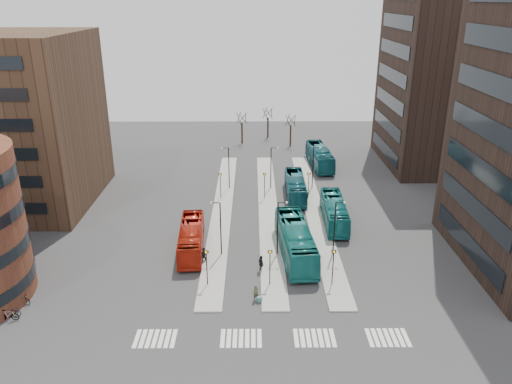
{
  "coord_description": "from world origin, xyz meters",
  "views": [
    {
      "loc": [
        -0.03,
        -29.49,
        25.95
      ],
      "look_at": [
        0.36,
        23.93,
        5.0
      ],
      "focal_mm": 35.0,
      "sensor_mm": 36.0,
      "label": 1
    }
  ],
  "objects_px": {
    "commuter_c": "(291,256)",
    "bicycle_mid": "(8,315)",
    "commuter_a": "(204,254)",
    "teal_bus_b": "(295,187)",
    "teal_bus_c": "(334,212)",
    "bicycle_far": "(21,298)",
    "red_bus": "(191,238)",
    "teal_bus_d": "(320,157)",
    "traveller": "(256,293)",
    "bicycle_near": "(13,311)",
    "suitcase": "(259,299)",
    "commuter_b": "(261,264)",
    "teal_bus_a": "(295,241)"
  },
  "relations": [
    {
      "from": "teal_bus_a",
      "to": "commuter_a",
      "type": "relative_size",
      "value": 8.08
    },
    {
      "from": "teal_bus_d",
      "to": "commuter_b",
      "type": "distance_m",
      "value": 35.25
    },
    {
      "from": "teal_bus_c",
      "to": "bicycle_far",
      "type": "xyz_separation_m",
      "value": [
        -30.93,
        -17.09,
        -0.99
      ]
    },
    {
      "from": "traveller",
      "to": "suitcase",
      "type": "bearing_deg",
      "value": -67.93
    },
    {
      "from": "traveller",
      "to": "commuter_c",
      "type": "relative_size",
      "value": 0.96
    },
    {
      "from": "teal_bus_d",
      "to": "bicycle_mid",
      "type": "distance_m",
      "value": 52.61
    },
    {
      "from": "red_bus",
      "to": "teal_bus_d",
      "type": "bearing_deg",
      "value": 55.1
    },
    {
      "from": "teal_bus_d",
      "to": "commuter_a",
      "type": "bearing_deg",
      "value": -121.25
    },
    {
      "from": "teal_bus_a",
      "to": "teal_bus_d",
      "type": "height_order",
      "value": "teal_bus_a"
    },
    {
      "from": "suitcase",
      "to": "commuter_c",
      "type": "distance_m",
      "value": 7.98
    },
    {
      "from": "teal_bus_a",
      "to": "commuter_c",
      "type": "height_order",
      "value": "teal_bus_a"
    },
    {
      "from": "commuter_c",
      "to": "bicycle_mid",
      "type": "height_order",
      "value": "commuter_c"
    },
    {
      "from": "commuter_c",
      "to": "bicycle_mid",
      "type": "bearing_deg",
      "value": -54.02
    },
    {
      "from": "teal_bus_a",
      "to": "bicycle_near",
      "type": "xyz_separation_m",
      "value": [
        -25.52,
        -10.68,
        -1.35
      ]
    },
    {
      "from": "bicycle_mid",
      "to": "teal_bus_d",
      "type": "bearing_deg",
      "value": -40.65
    },
    {
      "from": "red_bus",
      "to": "teal_bus_a",
      "type": "xyz_separation_m",
      "value": [
        11.23,
        -1.3,
        0.29
      ]
    },
    {
      "from": "suitcase",
      "to": "teal_bus_c",
      "type": "bearing_deg",
      "value": 45.8
    },
    {
      "from": "suitcase",
      "to": "commuter_c",
      "type": "xyz_separation_m",
      "value": [
        3.43,
        7.18,
        0.54
      ]
    },
    {
      "from": "teal_bus_b",
      "to": "bicycle_mid",
      "type": "relative_size",
      "value": 5.88
    },
    {
      "from": "teal_bus_a",
      "to": "commuter_b",
      "type": "height_order",
      "value": "teal_bus_a"
    },
    {
      "from": "teal_bus_a",
      "to": "teal_bus_b",
      "type": "height_order",
      "value": "teal_bus_a"
    },
    {
      "from": "traveller",
      "to": "commuter_b",
      "type": "distance_m",
      "value": 5.11
    },
    {
      "from": "teal_bus_d",
      "to": "bicycle_mid",
      "type": "bearing_deg",
      "value": -131.6
    },
    {
      "from": "teal_bus_b",
      "to": "commuter_c",
      "type": "bearing_deg",
      "value": -95.14
    },
    {
      "from": "red_bus",
      "to": "suitcase",
      "type": "bearing_deg",
      "value": -57.83
    },
    {
      "from": "commuter_b",
      "to": "traveller",
      "type": "bearing_deg",
      "value": 150.71
    },
    {
      "from": "suitcase",
      "to": "commuter_b",
      "type": "xyz_separation_m",
      "value": [
        0.25,
        5.4,
        0.62
      ]
    },
    {
      "from": "suitcase",
      "to": "commuter_a",
      "type": "distance_m",
      "value": 9.54
    },
    {
      "from": "commuter_a",
      "to": "teal_bus_b",
      "type": "bearing_deg",
      "value": -100.67
    },
    {
      "from": "teal_bus_b",
      "to": "commuter_b",
      "type": "distance_m",
      "value": 20.87
    },
    {
      "from": "traveller",
      "to": "commuter_c",
      "type": "distance_m",
      "value": 7.81
    },
    {
      "from": "commuter_c",
      "to": "suitcase",
      "type": "bearing_deg",
      "value": -10.99
    },
    {
      "from": "commuter_b",
      "to": "bicycle_mid",
      "type": "relative_size",
      "value": 1.0
    },
    {
      "from": "teal_bus_d",
      "to": "bicycle_near",
      "type": "bearing_deg",
      "value": -132.11
    },
    {
      "from": "teal_bus_b",
      "to": "teal_bus_d",
      "type": "relative_size",
      "value": 0.91
    },
    {
      "from": "teal_bus_c",
      "to": "commuter_c",
      "type": "height_order",
      "value": "teal_bus_c"
    },
    {
      "from": "suitcase",
      "to": "bicycle_far",
      "type": "xyz_separation_m",
      "value": [
        -21.56,
        -0.02,
        0.22
      ]
    },
    {
      "from": "commuter_c",
      "to": "commuter_a",
      "type": "bearing_deg",
      "value": -78.25
    },
    {
      "from": "teal_bus_c",
      "to": "commuter_b",
      "type": "relative_size",
      "value": 5.97
    },
    {
      "from": "bicycle_near",
      "to": "commuter_a",
      "type": "bearing_deg",
      "value": -53.52
    },
    {
      "from": "bicycle_near",
      "to": "teal_bus_c",
      "type": "bearing_deg",
      "value": -52.99
    },
    {
      "from": "teal_bus_d",
      "to": "traveller",
      "type": "height_order",
      "value": "teal_bus_d"
    },
    {
      "from": "commuter_c",
      "to": "bicycle_near",
      "type": "bearing_deg",
      "value": -55.53
    },
    {
      "from": "traveller",
      "to": "teal_bus_d",
      "type": "bearing_deg",
      "value": 52.8
    },
    {
      "from": "commuter_c",
      "to": "bicycle_near",
      "type": "relative_size",
      "value": 1.07
    },
    {
      "from": "red_bus",
      "to": "commuter_a",
      "type": "relative_size",
      "value": 6.75
    },
    {
      "from": "commuter_c",
      "to": "bicycle_mid",
      "type": "relative_size",
      "value": 0.91
    },
    {
      "from": "commuter_b",
      "to": "commuter_c",
      "type": "distance_m",
      "value": 3.65
    },
    {
      "from": "red_bus",
      "to": "commuter_c",
      "type": "bearing_deg",
      "value": -18.88
    },
    {
      "from": "red_bus",
      "to": "teal_bus_b",
      "type": "xyz_separation_m",
      "value": [
        12.6,
        15.53,
        0.01
      ]
    }
  ]
}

